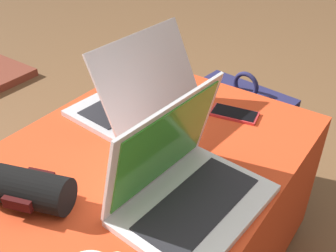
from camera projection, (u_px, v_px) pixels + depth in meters
The scene contains 6 objects.
ottoman at pixel (147, 217), 1.14m from camera, with size 0.90×0.69×0.48m.
laptop_near at pixel (185, 184), 0.84m from camera, with size 0.34×0.26×0.24m.
laptop_far at pixel (137, 94), 1.16m from camera, with size 0.37×0.27×0.23m.
cell_phone at pixel (234, 114), 1.15m from camera, with size 0.09×0.15×0.01m.
backpack at pixel (240, 140), 1.52m from camera, with size 0.23×0.37×0.49m.
wrist_brace at pixel (30, 189), 0.84m from camera, with size 0.14×0.20×0.08m.
Camera 1 is at (-0.61, -0.51, 1.10)m, focal length 42.00 mm.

